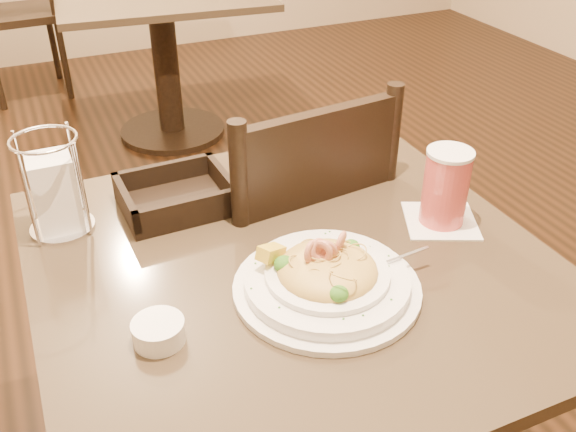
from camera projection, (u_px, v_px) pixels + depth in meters
name	position (u px, v px, depth m)	size (l,w,h in m)	color
main_table	(292.00, 350.00, 1.28)	(0.90, 0.90, 0.71)	black
background_table	(163.00, 38.00, 3.00)	(0.98, 0.98, 0.71)	black
dining_chair_near	(287.00, 252.00, 1.54)	(0.47, 0.47, 0.93)	black
dining_chair_far	(15.00, 8.00, 3.42)	(0.44, 0.44, 0.93)	black
pasta_bowl	(327.00, 277.00, 1.06)	(0.35, 0.32, 0.10)	white
drink_glass	(445.00, 188.00, 1.22)	(0.18, 0.18, 0.15)	white
bread_basket	(177.00, 198.00, 1.30)	(0.22, 0.18, 0.06)	black
napkin_caddy	(55.00, 191.00, 1.20)	(0.12, 0.12, 0.19)	silver
side_plate	(285.00, 172.00, 1.42)	(0.16, 0.16, 0.01)	white
butter_ramekin	(159.00, 331.00, 0.97)	(0.08, 0.08, 0.04)	white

